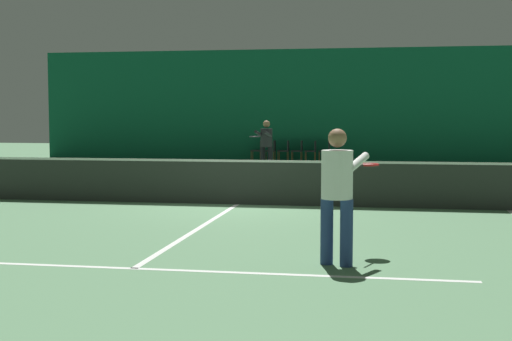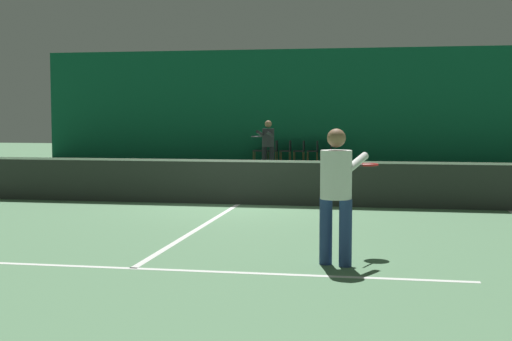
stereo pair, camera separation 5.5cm
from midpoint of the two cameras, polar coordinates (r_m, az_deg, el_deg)
name	(u,v)px [view 2 (the right image)]	position (r m, az deg, el deg)	size (l,w,h in m)	color
ground_plane	(238,204)	(15.07, -1.35, -2.73)	(60.00, 60.00, 0.00)	#56845B
backdrop_curtain	(311,105)	(29.68, 4.45, 5.26)	(23.00, 0.12, 4.61)	#0F5138
court_line_baseline_far	(302,165)	(26.78, 3.77, 0.42)	(11.00, 0.10, 0.00)	white
court_line_service_far	(281,178)	(21.34, 2.11, -0.61)	(8.25, 0.10, 0.00)	white
court_line_service_near	(133,268)	(8.98, -9.65, -7.72)	(8.25, 0.10, 0.00)	white
court_line_sideline_right	(510,211)	(14.98, 19.77, -3.03)	(0.10, 23.80, 0.00)	white
court_line_centre	(238,204)	(15.07, -1.35, -2.73)	(0.10, 12.80, 0.00)	white
tennis_net	(238,180)	(15.02, -1.35, -0.80)	(12.00, 0.10, 1.07)	#2D332D
player_near	(337,186)	(8.98, 6.70, -1.23)	(0.82, 1.41, 1.72)	navy
player_far	(268,142)	(23.45, 1.01, 2.28)	(0.67, 1.41, 1.71)	black
courtside_chair_0	(260,149)	(29.44, 0.41, 1.73)	(0.44, 0.44, 0.84)	brown
courtside_chair_1	(274,149)	(29.35, 1.49, 1.72)	(0.44, 0.44, 0.84)	brown
courtside_chair_2	(287,149)	(29.27, 2.57, 1.71)	(0.44, 0.44, 0.84)	brown
courtside_chair_3	(301,149)	(29.20, 3.66, 1.70)	(0.44, 0.44, 0.84)	brown
courtside_chair_4	(314,149)	(29.14, 4.75, 1.69)	(0.44, 0.44, 0.84)	brown
courtside_chair_5	(328,150)	(29.09, 5.85, 1.68)	(0.44, 0.44, 0.84)	brown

